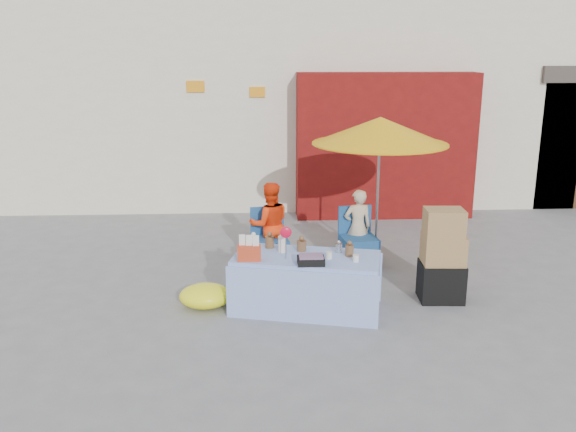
{
  "coord_description": "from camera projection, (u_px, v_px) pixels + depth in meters",
  "views": [
    {
      "loc": [
        -0.1,
        -6.65,
        2.99
      ],
      "look_at": [
        0.26,
        0.6,
        1.0
      ],
      "focal_mm": 38.0,
      "sensor_mm": 36.0,
      "label": 1
    }
  ],
  "objects": [
    {
      "name": "umbrella",
      "position": [
        380.0,
        131.0,
        8.46
      ],
      "size": [
        1.9,
        1.9,
        2.09
      ],
      "color": "gray",
      "rests_on": "ground"
    },
    {
      "name": "vendor_orange",
      "position": [
        270.0,
        225.0,
        8.58
      ],
      "size": [
        0.65,
        0.54,
        1.21
      ],
      "primitive_type": "imported",
      "rotation": [
        0.0,
        0.0,
        3.3
      ],
      "color": "#FF380D",
      "rests_on": "ground"
    },
    {
      "name": "box_stack",
      "position": [
        442.0,
        259.0,
        7.4
      ],
      "size": [
        0.55,
        0.46,
        1.16
      ],
      "rotation": [
        0.0,
        0.0,
        -0.06
      ],
      "color": "black",
      "rests_on": "ground"
    },
    {
      "name": "tarp_bundle",
      "position": [
        205.0,
        296.0,
        7.29
      ],
      "size": [
        0.65,
        0.54,
        0.28
      ],
      "primitive_type": "ellipsoid",
      "rotation": [
        0.0,
        0.0,
        -0.05
      ],
      "color": "#FFFD1A",
      "rests_on": "ground"
    },
    {
      "name": "chair_right",
      "position": [
        358.0,
        250.0,
        8.6
      ],
      "size": [
        0.55,
        0.54,
        0.85
      ],
      "rotation": [
        0.0,
        0.0,
        0.15
      ],
      "color": "#1E4E8A",
      "rests_on": "ground"
    },
    {
      "name": "ground",
      "position": [
        268.0,
        311.0,
        7.2
      ],
      "size": [
        80.0,
        80.0,
        0.0
      ],
      "primitive_type": "plane",
      "color": "slate",
      "rests_on": "ground"
    },
    {
      "name": "market_table",
      "position": [
        306.0,
        282.0,
        7.18
      ],
      "size": [
        1.87,
        1.18,
        1.05
      ],
      "rotation": [
        0.0,
        0.0,
        -0.23
      ],
      "color": "#94AFEE",
      "rests_on": "ground"
    },
    {
      "name": "vendor_beige",
      "position": [
        358.0,
        227.0,
        8.65
      ],
      "size": [
        0.44,
        0.32,
        1.1
      ],
      "primitive_type": "imported",
      "rotation": [
        0.0,
        0.0,
        3.3
      ],
      "color": "beige",
      "rests_on": "ground"
    },
    {
      "name": "backdrop",
      "position": [
        284.0,
        44.0,
        13.65
      ],
      "size": [
        14.0,
        8.0,
        7.8
      ],
      "color": "silver",
      "rests_on": "ground"
    },
    {
      "name": "chair_left",
      "position": [
        270.0,
        251.0,
        8.54
      ],
      "size": [
        0.55,
        0.54,
        0.85
      ],
      "rotation": [
        0.0,
        0.0,
        0.15
      ],
      "color": "#1E4E8A",
      "rests_on": "ground"
    }
  ]
}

